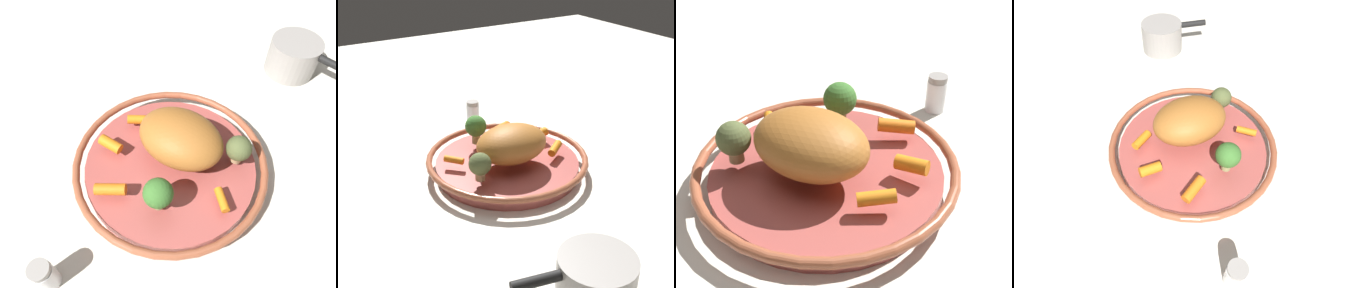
% 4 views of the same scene
% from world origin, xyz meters
% --- Properties ---
extents(ground_plane, '(2.58, 2.58, 0.00)m').
position_xyz_m(ground_plane, '(0.00, 0.00, 0.00)').
color(ground_plane, silver).
extents(serving_bowl, '(0.35, 0.35, 0.04)m').
position_xyz_m(serving_bowl, '(0.00, 0.00, 0.02)').
color(serving_bowl, '#A84C47').
rests_on(serving_bowl, ground_plane).
extents(roast_chicken_piece, '(0.16, 0.12, 0.08)m').
position_xyz_m(roast_chicken_piece, '(-0.01, -0.03, 0.08)').
color(roast_chicken_piece, '#A96529').
rests_on(roast_chicken_piece, serving_bowl).
extents(baby_carrot_right, '(0.05, 0.04, 0.02)m').
position_xyz_m(baby_carrot_right, '(0.10, -0.04, 0.05)').
color(baby_carrot_right, orange).
rests_on(baby_carrot_right, serving_bowl).
extents(baby_carrot_left, '(0.04, 0.04, 0.02)m').
position_xyz_m(baby_carrot_left, '(-0.11, 0.03, 0.05)').
color(baby_carrot_left, orange).
rests_on(baby_carrot_left, serving_bowl).
extents(baby_carrot_back, '(0.06, 0.04, 0.02)m').
position_xyz_m(baby_carrot_back, '(0.05, 0.11, 0.05)').
color(baby_carrot_back, orange).
rests_on(baby_carrot_back, serving_bowl).
extents(baby_carrot_near_rim, '(0.04, 0.02, 0.02)m').
position_xyz_m(baby_carrot_near_rim, '(0.11, 0.03, 0.05)').
color(baby_carrot_near_rim, orange).
rests_on(baby_carrot_near_rim, serving_bowl).
extents(broccoli_floret_large, '(0.05, 0.05, 0.07)m').
position_xyz_m(broccoli_floret_large, '(-0.03, 0.09, 0.08)').
color(broccoli_floret_large, '#9CA466').
rests_on(broccoli_floret_large, serving_bowl).
extents(broccoli_floret_edge, '(0.05, 0.05, 0.06)m').
position_xyz_m(broccoli_floret_edge, '(-0.10, -0.06, 0.07)').
color(broccoli_floret_edge, tan).
rests_on(broccoli_floret_edge, serving_bowl).
extents(salt_shaker, '(0.03, 0.03, 0.07)m').
position_xyz_m(salt_shaker, '(0.06, 0.26, 0.03)').
color(salt_shaker, white).
rests_on(salt_shaker, ground_plane).
extents(saucepan, '(0.18, 0.11, 0.08)m').
position_xyz_m(saucepan, '(-0.10, -0.39, 0.04)').
color(saucepan, '#9E9993').
rests_on(saucepan, ground_plane).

